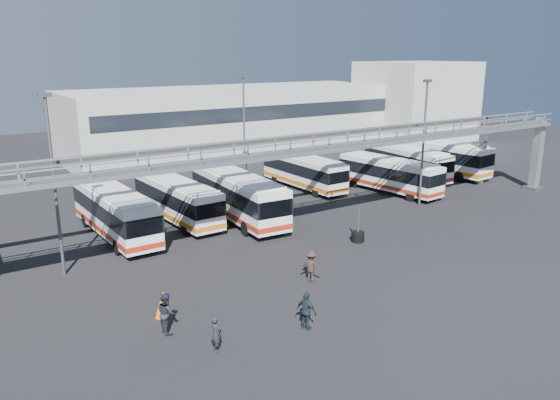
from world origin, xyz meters
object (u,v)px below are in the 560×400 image
pedestrian_d (306,311)px  cone_right (164,297)px  light_pole_mid (424,136)px  bus_8 (407,161)px  bus_6 (304,170)px  pedestrian_a (216,334)px  cone_left (160,310)px  light_pole_left (54,177)px  bus_9 (436,156)px  light_pole_back (244,124)px  bus_2 (115,211)px  bus_7 (389,174)px  pedestrian_c (311,266)px  bus_4 (238,195)px  bus_3 (177,199)px  tire_stack (358,236)px  pedestrian_b (166,313)px

pedestrian_d → cone_right: size_ratio=2.84×
light_pole_mid → bus_8: (6.43, 7.70, -3.98)m
bus_6 → pedestrian_a: bearing=-134.0°
cone_left → cone_right: 1.57m
light_pole_left → bus_6: light_pole_left is taller
light_pole_mid → bus_9: size_ratio=0.87×
light_pole_back → bus_2: 18.34m
light_pole_left → bus_9: light_pole_left is taller
light_pole_mid → pedestrian_a: size_ratio=6.39×
bus_8 → cone_right: (-31.10, -13.30, -1.43)m
bus_2 → bus_6: bearing=10.9°
bus_6 → pedestrian_d: bearing=-126.4°
bus_7 → pedestrian_c: bus_7 is taller
bus_9 → bus_7: bearing=-169.4°
bus_7 → cone_left: bus_7 is taller
bus_4 → bus_9: bus_4 is taller
bus_4 → bus_2: bearing=176.4°
light_pole_back → bus_3: bearing=-142.4°
light_pole_left → pedestrian_d: 15.70m
cone_right → tire_stack: 14.42m
bus_3 → bus_6: bus_3 is taller
cone_right → tire_stack: tire_stack is taller
bus_6 → bus_9: size_ratio=0.86×
bus_6 → pedestrian_d: bus_6 is taller
bus_6 → bus_9: bearing=-10.5°
pedestrian_c → cone_right: bearing=45.2°
light_pole_left → tire_stack: light_pole_left is taller
light_pole_left → bus_6: (23.39, 8.99, -4.03)m
light_pole_left → pedestrian_a: bearing=-74.3°
bus_3 → pedestrian_b: bearing=-117.6°
bus_2 → pedestrian_b: bus_2 is taller
bus_4 → pedestrian_b: bearing=-126.4°
bus_6 → bus_9: 15.17m
bus_2 → bus_8: bearing=2.1°
light_pole_back → bus_8: bearing=-26.8°
bus_2 → tire_stack: (13.11, -9.94, -1.41)m
bus_7 → tire_stack: 14.25m
pedestrian_b → bus_2: bearing=-8.7°
bus_2 → bus_4: 8.99m
light_pole_back → bus_4: (-6.52, -10.23, -3.78)m
light_pole_mid → tire_stack: light_pole_mid is taller
bus_6 → pedestrian_c: bearing=-125.5°
pedestrian_b → bus_4: bearing=-39.9°
light_pole_left → tire_stack: (17.67, -5.05, -5.31)m
bus_8 → bus_9: size_ratio=0.90×
pedestrian_c → bus_2: bearing=-4.6°
bus_2 → bus_9: size_ratio=0.93×
light_pole_mid → bus_3: (-18.46, 6.94, -3.99)m
light_pole_back → pedestrian_c: light_pole_back is taller
bus_2 → cone_left: bearing=-100.0°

